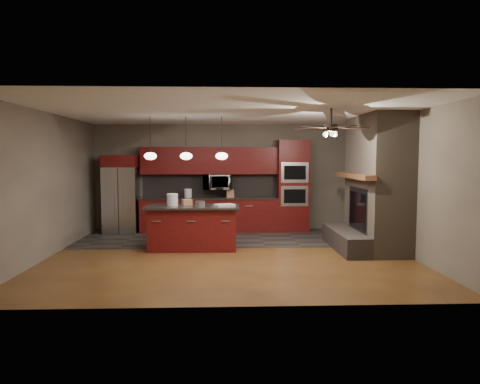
{
  "coord_description": "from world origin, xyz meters",
  "views": [
    {
      "loc": [
        -0.11,
        -8.39,
        1.92
      ],
      "look_at": [
        0.24,
        0.6,
        1.2
      ],
      "focal_mm": 32.0,
      "sensor_mm": 36.0,
      "label": 1
    }
  ],
  "objects_px": {
    "oven_tower": "(293,186)",
    "microwave": "(217,182)",
    "counter_bucket": "(188,193)",
    "counter_box": "(230,193)",
    "paint_can": "(200,204)",
    "paint_tray": "(224,205)",
    "kitchen_island": "(193,227)",
    "cardboard_box": "(187,202)",
    "refrigerator": "(121,194)",
    "white_bucket": "(172,200)"
  },
  "relations": [
    {
      "from": "microwave",
      "to": "paint_can",
      "type": "distance_m",
      "value": 2.51
    },
    {
      "from": "oven_tower",
      "to": "refrigerator",
      "type": "height_order",
      "value": "oven_tower"
    },
    {
      "from": "paint_tray",
      "to": "microwave",
      "type": "bearing_deg",
      "value": 71.53
    },
    {
      "from": "counter_bucket",
      "to": "microwave",
      "type": "bearing_deg",
      "value": 3.77
    },
    {
      "from": "refrigerator",
      "to": "oven_tower",
      "type": "bearing_deg",
      "value": 0.96
    },
    {
      "from": "microwave",
      "to": "cardboard_box",
      "type": "height_order",
      "value": "microwave"
    },
    {
      "from": "cardboard_box",
      "to": "counter_bucket",
      "type": "bearing_deg",
      "value": 70.1
    },
    {
      "from": "microwave",
      "to": "kitchen_island",
      "type": "xyz_separation_m",
      "value": [
        -0.49,
        -2.21,
        -0.83
      ]
    },
    {
      "from": "paint_can",
      "to": "cardboard_box",
      "type": "height_order",
      "value": "paint_can"
    },
    {
      "from": "paint_tray",
      "to": "cardboard_box",
      "type": "bearing_deg",
      "value": 142.55
    },
    {
      "from": "refrigerator",
      "to": "cardboard_box",
      "type": "xyz_separation_m",
      "value": [
        1.84,
        -1.92,
        -0.01
      ]
    },
    {
      "from": "counter_bucket",
      "to": "counter_box",
      "type": "distance_m",
      "value": 1.1
    },
    {
      "from": "white_bucket",
      "to": "paint_tray",
      "type": "bearing_deg",
      "value": -6.07
    },
    {
      "from": "oven_tower",
      "to": "counter_box",
      "type": "distance_m",
      "value": 1.65
    },
    {
      "from": "oven_tower",
      "to": "paint_can",
      "type": "distance_m",
      "value": 3.33
    },
    {
      "from": "refrigerator",
      "to": "counter_box",
      "type": "height_order",
      "value": "refrigerator"
    },
    {
      "from": "kitchen_island",
      "to": "cardboard_box",
      "type": "relative_size",
      "value": 10.04
    },
    {
      "from": "refrigerator",
      "to": "paint_can",
      "type": "distance_m",
      "value": 3.17
    },
    {
      "from": "counter_box",
      "to": "kitchen_island",
      "type": "bearing_deg",
      "value": -111.02
    },
    {
      "from": "paint_can",
      "to": "counter_box",
      "type": "distance_m",
      "value": 2.46
    },
    {
      "from": "refrigerator",
      "to": "counter_box",
      "type": "xyz_separation_m",
      "value": [
        2.79,
        0.03,
        0.01
      ]
    },
    {
      "from": "refrigerator",
      "to": "white_bucket",
      "type": "bearing_deg",
      "value": -52.57
    },
    {
      "from": "refrigerator",
      "to": "white_bucket",
      "type": "distance_m",
      "value": 2.53
    },
    {
      "from": "cardboard_box",
      "to": "counter_box",
      "type": "xyz_separation_m",
      "value": [
        0.95,
        1.95,
        0.02
      ]
    },
    {
      "from": "kitchen_island",
      "to": "paint_can",
      "type": "relative_size",
      "value": 10.19
    },
    {
      "from": "cardboard_box",
      "to": "counter_box",
      "type": "relative_size",
      "value": 0.92
    },
    {
      "from": "paint_can",
      "to": "paint_tray",
      "type": "bearing_deg",
      "value": 23.05
    },
    {
      "from": "kitchen_island",
      "to": "white_bucket",
      "type": "distance_m",
      "value": 0.72
    },
    {
      "from": "cardboard_box",
      "to": "white_bucket",
      "type": "bearing_deg",
      "value": 172.27
    },
    {
      "from": "microwave",
      "to": "white_bucket",
      "type": "bearing_deg",
      "value": -113.13
    },
    {
      "from": "microwave",
      "to": "counter_box",
      "type": "xyz_separation_m",
      "value": [
        0.34,
        -0.1,
        -0.29
      ]
    },
    {
      "from": "paint_can",
      "to": "refrigerator",
      "type": "bearing_deg",
      "value": 132.43
    },
    {
      "from": "oven_tower",
      "to": "counter_box",
      "type": "relative_size",
      "value": 11.24
    },
    {
      "from": "white_bucket",
      "to": "microwave",
      "type": "bearing_deg",
      "value": 66.87
    },
    {
      "from": "microwave",
      "to": "kitchen_island",
      "type": "relative_size",
      "value": 0.37
    },
    {
      "from": "paint_can",
      "to": "counter_bucket",
      "type": "distance_m",
      "value": 2.46
    },
    {
      "from": "microwave",
      "to": "counter_bucket",
      "type": "height_order",
      "value": "microwave"
    },
    {
      "from": "paint_tray",
      "to": "white_bucket",
      "type": "bearing_deg",
      "value": 150.86
    },
    {
      "from": "refrigerator",
      "to": "paint_tray",
      "type": "bearing_deg",
      "value": -38.91
    },
    {
      "from": "white_bucket",
      "to": "counter_bucket",
      "type": "height_order",
      "value": "white_bucket"
    },
    {
      "from": "cardboard_box",
      "to": "paint_can",
      "type": "bearing_deg",
      "value": -78.31
    },
    {
      "from": "kitchen_island",
      "to": "counter_box",
      "type": "xyz_separation_m",
      "value": [
        0.82,
        2.11,
        0.54
      ]
    },
    {
      "from": "oven_tower",
      "to": "microwave",
      "type": "xyz_separation_m",
      "value": [
        -1.98,
        0.06,
        0.11
      ]
    },
    {
      "from": "counter_box",
      "to": "microwave",
      "type": "bearing_deg",
      "value": 163.87
    },
    {
      "from": "microwave",
      "to": "cardboard_box",
      "type": "distance_m",
      "value": 2.17
    },
    {
      "from": "cardboard_box",
      "to": "kitchen_island",
      "type": "bearing_deg",
      "value": -74.52
    },
    {
      "from": "paint_tray",
      "to": "counter_bucket",
      "type": "bearing_deg",
      "value": 90.01
    },
    {
      "from": "white_bucket",
      "to": "paint_can",
      "type": "relative_size",
      "value": 1.3
    },
    {
      "from": "paint_can",
      "to": "cardboard_box",
      "type": "xyz_separation_m",
      "value": [
        -0.3,
        0.42,
        -0.0
      ]
    },
    {
      "from": "microwave",
      "to": "white_bucket",
      "type": "relative_size",
      "value": 2.92
    }
  ]
}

